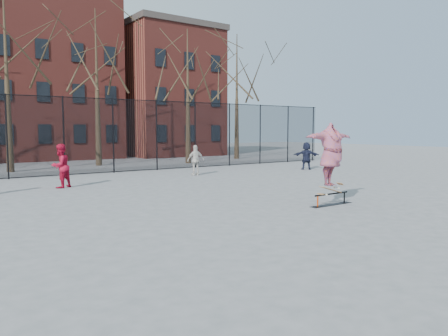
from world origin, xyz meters
TOP-DOWN VIEW (x-y plane):
  - ground at (0.00, 0.00)m, footprint 100.00×100.00m
  - skate_rail at (2.79, -0.63)m, footprint 1.68×0.26m
  - skateboard at (2.74, -0.63)m, footprint 0.90×0.22m
  - skater at (2.74, -0.63)m, footprint 2.46×1.03m
  - bystander_red at (-2.88, 8.38)m, footprint 1.08×1.01m
  - bystander_white at (4.07, 9.27)m, footprint 0.96×0.52m
  - bystander_navy at (11.00, 8.17)m, footprint 1.42×1.35m
  - fence at (-0.01, 13.00)m, footprint 34.03×0.07m
  - tree_row at (-0.25, 17.15)m, footprint 33.66×7.46m
  - rowhouses at (0.72, 26.00)m, footprint 29.00×7.00m

SIDE VIEW (x-z plane):
  - ground at x=0.00m, z-range 0.00..0.00m
  - skate_rail at x=2.79m, z-range -0.04..0.33m
  - skateboard at x=2.74m, z-range 0.37..0.48m
  - bystander_white at x=4.07m, z-range 0.00..1.55m
  - bystander_navy at x=11.00m, z-range 0.00..1.60m
  - bystander_red at x=-2.88m, z-range 0.00..1.76m
  - skater at x=2.74m, z-range 0.48..2.42m
  - fence at x=-0.01m, z-range 0.05..4.05m
  - rowhouses at x=0.72m, z-range -0.44..12.56m
  - tree_row at x=-0.25m, z-range 2.02..12.69m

